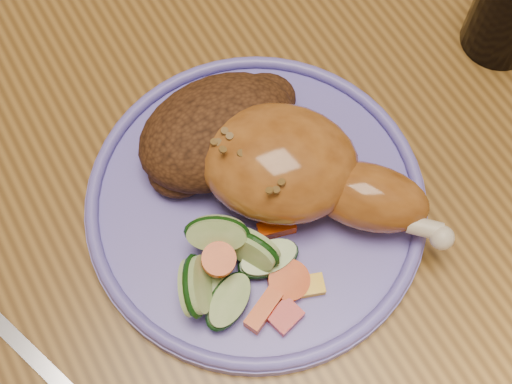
% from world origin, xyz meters
% --- Properties ---
extents(ground, '(4.00, 4.00, 0.00)m').
position_xyz_m(ground, '(0.00, 0.00, 0.00)').
color(ground, brown).
rests_on(ground, ground).
extents(dining_table, '(0.90, 1.40, 0.75)m').
position_xyz_m(dining_table, '(0.00, 0.00, 0.67)').
color(dining_table, brown).
rests_on(dining_table, ground).
extents(plate, '(0.26, 0.26, 0.01)m').
position_xyz_m(plate, '(-0.02, -0.08, 0.76)').
color(plate, '#675CC4').
rests_on(plate, dining_table).
extents(plate_rim, '(0.26, 0.26, 0.01)m').
position_xyz_m(plate_rim, '(-0.02, -0.08, 0.77)').
color(plate_rim, '#675CC4').
rests_on(plate_rim, plate).
extents(chicken_leg, '(0.17, 0.19, 0.06)m').
position_xyz_m(chicken_leg, '(0.01, -0.08, 0.79)').
color(chicken_leg, '#A15C21').
rests_on(chicken_leg, plate).
extents(rice_pilaf, '(0.14, 0.09, 0.06)m').
position_xyz_m(rice_pilaf, '(-0.02, -0.02, 0.78)').
color(rice_pilaf, '#422310').
rests_on(rice_pilaf, plate).
extents(vegetable_pile, '(0.11, 0.11, 0.05)m').
position_xyz_m(vegetable_pile, '(-0.06, -0.12, 0.78)').
color(vegetable_pile, '#A50A05').
rests_on(vegetable_pile, plate).
extents(fork, '(0.06, 0.15, 0.00)m').
position_xyz_m(fork, '(-0.23, -0.07, 0.75)').
color(fork, silver).
rests_on(fork, dining_table).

